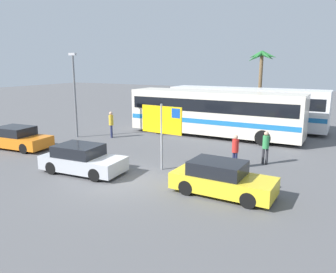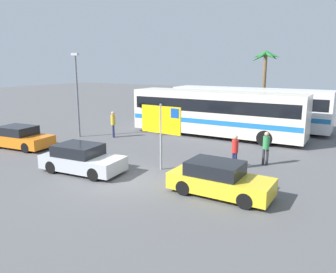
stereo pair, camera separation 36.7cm
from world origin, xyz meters
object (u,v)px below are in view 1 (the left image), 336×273
Objects in this scene: car_yellow at (221,179)px; pedestrian_near_sign at (111,122)px; bus_rear_coach at (246,106)px; car_silver at (82,159)px; pedestrian_crossing_lot at (266,145)px; car_orange at (18,138)px; bus_front_coach at (214,111)px; ferry_sign at (162,122)px; pedestrian_by_bus at (235,149)px.

pedestrian_near_sign is (-10.26, 6.21, 0.45)m from car_yellow.
bus_rear_coach reaches higher than car_silver.
car_yellow is 4.96m from pedestrian_crossing_lot.
bus_rear_coach reaches higher than car_orange.
bus_rear_coach is at bearing 74.27° from bus_front_coach.
ferry_sign is 0.78× the size of car_orange.
bus_rear_coach reaches higher than pedestrian_crossing_lot.
pedestrian_crossing_lot is (4.79, -5.18, -0.77)m from bus_front_coach.
pedestrian_near_sign is (3.06, 5.17, 0.45)m from car_orange.
bus_rear_coach is at bearing 10.54° from pedestrian_crossing_lot.
pedestrian_crossing_lot is at bearing 10.30° from car_orange.
pedestrian_by_bus is at bearing 29.34° from car_silver.
pedestrian_crossing_lot is at bearing 174.32° from pedestrian_by_bus.
bus_rear_coach is 6.67× the size of pedestrian_near_sign.
car_yellow is 0.99× the size of car_silver.
pedestrian_by_bus reaches higher than car_yellow.
bus_front_coach is at bearing -117.22° from pedestrian_by_bus.
pedestrian_crossing_lot is (4.14, 3.29, -1.31)m from ferry_sign.
pedestrian_crossing_lot is at bearing 84.55° from car_yellow.
car_silver is at bearing -173.87° from car_yellow.
pedestrian_near_sign is at bearing 113.52° from car_silver.
pedestrian_crossing_lot is at bearing -68.29° from bus_rear_coach.
bus_front_coach is 3.02× the size of car_yellow.
car_yellow is at bearing 42.90° from pedestrian_by_bus.
pedestrian_by_bus reaches higher than car_orange.
bus_front_coach is at bearing 39.55° from car_orange.
pedestrian_crossing_lot is (13.91, 3.87, 0.38)m from car_orange.
car_silver is 2.23× the size of pedestrian_near_sign.
bus_rear_coach is 2.94× the size of car_orange.
car_orange is (-9.77, -0.58, -1.69)m from ferry_sign.
bus_front_coach reaches higher than pedestrian_by_bus.
bus_front_coach is at bearing -105.73° from bus_rear_coach.
ferry_sign is at bearing -80.08° from pedestrian_near_sign.
pedestrian_crossing_lot is (0.58, 4.91, 0.38)m from car_yellow.
car_orange is at bearing -45.25° from pedestrian_by_bus.
pedestrian_crossing_lot is 0.94× the size of pedestrian_near_sign.
car_orange is 2.46× the size of pedestrian_by_bus.
ferry_sign reaches higher than bus_rear_coach.
car_silver is 2.37× the size of pedestrian_crossing_lot.
bus_front_coach reaches higher than pedestrian_near_sign.
pedestrian_crossing_lot reaches higher than car_orange.
car_yellow is at bearing 0.38° from car_silver.
pedestrian_by_bus is at bearing -76.63° from bus_rear_coach.
car_yellow is at bearing -9.72° from car_orange.
car_yellow is 3.58m from pedestrian_by_bus.
bus_rear_coach is 2.99× the size of car_silver.
car_yellow and car_orange have the same top height.
ferry_sign is at bearing -85.61° from bus_front_coach.
pedestrian_by_bus is 0.92× the size of pedestrian_near_sign.
pedestrian_near_sign is at bearing -132.31° from bus_rear_coach.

